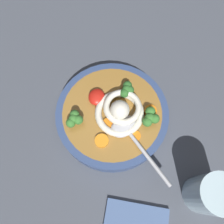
{
  "coord_description": "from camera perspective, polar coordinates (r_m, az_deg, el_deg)",
  "views": [
    {
      "loc": [
        -18.48,
        -0.03,
        55.25
      ],
      "look_at": [
        -0.78,
        3.0,
        7.98
      ],
      "focal_mm": 36.54,
      "sensor_mm": 36.0,
      "label": 1
    }
  ],
  "objects": [
    {
      "name": "carrot_slice_extra_b",
      "position": [
        0.49,
        5.88,
        -5.95
      ],
      "size": [
        2.25,
        2.25,
        0.48
      ],
      "primitive_type": "cylinder",
      "color": "orange",
      "rests_on": "soup_bowl"
    },
    {
      "name": "broccoli_floret_far",
      "position": [
        0.49,
        -9.46,
        -1.73
      ],
      "size": [
        4.02,
        3.46,
        3.18
      ],
      "color": "#7A9E60",
      "rests_on": "soup_bowl"
    },
    {
      "name": "soup_bowl",
      "position": [
        0.53,
        -0.0,
        -0.85
      ],
      "size": [
        25.31,
        25.31,
        4.55
      ],
      "color": "#334775",
      "rests_on": "table_slab"
    },
    {
      "name": "broccoli_floret_near_spoon",
      "position": [
        0.49,
        9.55,
        -1.46
      ],
      "size": [
        4.13,
        3.55,
        3.27
      ],
      "color": "#7A9E60",
      "rests_on": "soup_bowl"
    },
    {
      "name": "table_slab",
      "position": [
        0.57,
        3.13,
        -2.0
      ],
      "size": [
        111.62,
        111.62,
        3.44
      ],
      "primitive_type": "cube",
      "color": "#474C56",
      "rests_on": "ground"
    },
    {
      "name": "chili_sauce_dollop",
      "position": [
        0.51,
        -3.9,
        3.79
      ],
      "size": [
        4.07,
        3.66,
        1.83
      ],
      "primitive_type": "ellipsoid",
      "color": "red",
      "rests_on": "soup_bowl"
    },
    {
      "name": "noodle_pile",
      "position": [
        0.49,
        2.04,
        0.23
      ],
      "size": [
        11.87,
        11.64,
        4.77
      ],
      "color": "silver",
      "rests_on": "soup_bowl"
    },
    {
      "name": "carrot_slice_beside_chili",
      "position": [
        0.51,
        9.55,
        0.3
      ],
      "size": [
        2.82,
        2.82,
        0.69
      ],
      "primitive_type": "cylinder",
      "color": "orange",
      "rests_on": "soup_bowl"
    },
    {
      "name": "carrot_slice_rear",
      "position": [
        0.48,
        -2.64,
        -7.19
      ],
      "size": [
        2.98,
        2.98,
        0.65
      ],
      "primitive_type": "cylinder",
      "color": "orange",
      "rests_on": "soup_bowl"
    },
    {
      "name": "soup_spoon",
      "position": [
        0.48,
        4.04,
        -4.89
      ],
      "size": [
        14.49,
        14.64,
        1.6
      ],
      "rotation": [
        0.0,
        0.0,
        3.94
      ],
      "color": "#B7B7BC",
      "rests_on": "soup_bowl"
    },
    {
      "name": "drinking_glass",
      "position": [
        0.5,
        23.2,
        -18.34
      ],
      "size": [
        7.61,
        7.61,
        10.85
      ],
      "primitive_type": "cylinder",
      "color": "silver",
      "rests_on": "table_slab"
    },
    {
      "name": "broccoli_floret_beside_noodles",
      "position": [
        0.51,
        3.86,
        5.62
      ],
      "size": [
        4.04,
        3.48,
        3.2
      ],
      "color": "#7A9E60",
      "rests_on": "soup_bowl"
    },
    {
      "name": "carrot_slice_front",
      "position": [
        0.49,
        -0.84,
        -3.06
      ],
      "size": [
        2.88,
        2.88,
        0.66
      ],
      "primitive_type": "cylinder",
      "color": "orange",
      "rests_on": "soup_bowl"
    }
  ]
}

